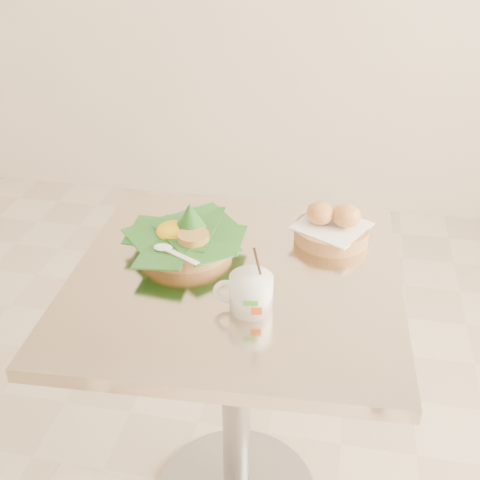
% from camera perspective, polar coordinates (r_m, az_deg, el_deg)
% --- Properties ---
extents(cafe_table, '(0.74, 0.74, 0.75)m').
position_cam_1_polar(cafe_table, '(1.43, -0.40, -10.56)').
color(cafe_table, gray).
rests_on(cafe_table, floor).
extents(rice_basket, '(0.26, 0.26, 0.13)m').
position_cam_1_polar(rice_basket, '(1.36, -5.20, 0.43)').
color(rice_basket, tan).
rests_on(rice_basket, cafe_table).
extents(bread_basket, '(0.20, 0.20, 0.09)m').
position_cam_1_polar(bread_basket, '(1.41, 8.71, 1.21)').
color(bread_basket, tan).
rests_on(bread_basket, cafe_table).
extents(coffee_mug, '(0.12, 0.09, 0.15)m').
position_cam_1_polar(coffee_mug, '(1.17, 0.94, -4.94)').
color(coffee_mug, white).
rests_on(coffee_mug, cafe_table).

